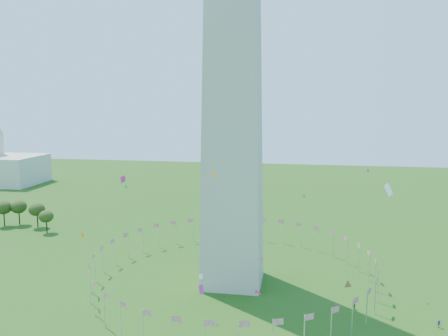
{
  "coord_description": "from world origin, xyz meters",
  "views": [
    {
      "loc": [
        17.4,
        -70.09,
        52.15
      ],
      "look_at": [
        -0.09,
        35.0,
        35.98
      ],
      "focal_mm": 35.0,
      "sensor_mm": 36.0,
      "label": 1
    }
  ],
  "objects": [
    {
      "name": "kites_aloft",
      "position": [
        7.81,
        24.32,
        20.22
      ],
      "size": [
        108.16,
        67.14,
        36.54
      ],
      "color": "#CC2699",
      "rests_on": "ground"
    },
    {
      "name": "flag_ring",
      "position": [
        -0.0,
        50.0,
        4.5
      ],
      "size": [
        80.24,
        80.24,
        9.0
      ],
      "color": "silver",
      "rests_on": "ground"
    }
  ]
}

